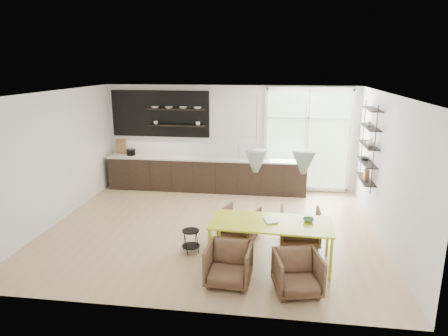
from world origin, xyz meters
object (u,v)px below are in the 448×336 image
dining_table (271,225)px  armchair_back_left (240,223)px  armchair_front_left (229,264)px  armchair_back_right (300,227)px  armchair_front_right (297,273)px  wire_stool (191,238)px

dining_table → armchair_back_left: size_ratio=3.03×
dining_table → armchair_front_left: dining_table is taller
armchair_back_right → armchair_front_left: armchair_back_right is taller
armchair_back_left → armchair_front_right: size_ratio=1.01×
armchair_front_left → armchair_back_left: bearing=93.0°
dining_table → wire_stool: (-1.50, 0.21, -0.44)m
dining_table → armchair_front_left: (-0.65, -0.79, -0.39)m
dining_table → wire_stool: size_ratio=4.94×
armchair_back_right → wire_stool: bearing=16.7°
armchair_back_right → armchair_back_left: bearing=-5.0°
dining_table → armchair_front_right: dining_table is taller
armchair_back_left → armchair_front_left: armchair_front_left is taller
armchair_front_left → wire_stool: armchair_front_left is taller
armchair_back_left → armchair_front_left: 1.74m
armchair_back_right → wire_stool: (-2.05, -0.65, -0.08)m
dining_table → armchair_back_left: bearing=127.1°
dining_table → armchair_back_right: size_ratio=2.75×
armchair_front_left → wire_stool: bearing=133.3°
armchair_front_right → wire_stool: bearing=137.3°
armchair_back_left → armchair_back_right: size_ratio=0.91×
dining_table → armchair_back_left: dining_table is taller
armchair_back_right → armchair_front_left: size_ratio=1.08×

